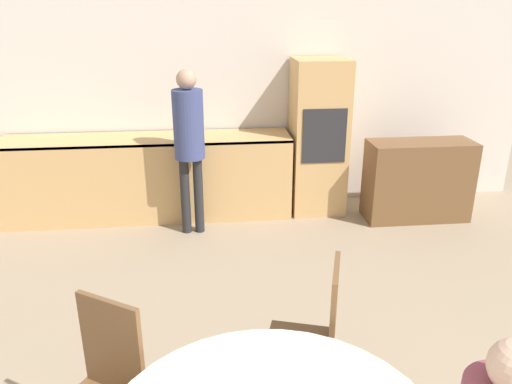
{
  "coord_description": "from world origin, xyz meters",
  "views": [
    {
      "loc": [
        -0.41,
        -0.22,
        2.33
      ],
      "look_at": [
        -0.05,
        3.05,
        1.07
      ],
      "focal_mm": 35.0,
      "sensor_mm": 36.0,
      "label": 1
    }
  ],
  "objects_px": {
    "person_standing": "(189,134)",
    "sideboard": "(418,181)",
    "oven_unit": "(318,137)",
    "chair_far_right": "(317,332)",
    "chair_far_left": "(104,384)"
  },
  "relations": [
    {
      "from": "sideboard",
      "to": "chair_far_right",
      "type": "bearing_deg",
      "value": -123.14
    },
    {
      "from": "oven_unit",
      "to": "chair_far_right",
      "type": "bearing_deg",
      "value": -102.58
    },
    {
      "from": "sideboard",
      "to": "chair_far_left",
      "type": "distance_m",
      "value": 4.19
    },
    {
      "from": "sideboard",
      "to": "person_standing",
      "type": "distance_m",
      "value": 2.61
    },
    {
      "from": "oven_unit",
      "to": "chair_far_left",
      "type": "distance_m",
      "value": 3.88
    },
    {
      "from": "oven_unit",
      "to": "sideboard",
      "type": "bearing_deg",
      "value": -19.95
    },
    {
      "from": "person_standing",
      "to": "sideboard",
      "type": "bearing_deg",
      "value": 2.51
    },
    {
      "from": "chair_far_left",
      "to": "person_standing",
      "type": "bearing_deg",
      "value": 114.61
    },
    {
      "from": "oven_unit",
      "to": "chair_far_left",
      "type": "relative_size",
      "value": 1.8
    },
    {
      "from": "chair_far_right",
      "to": "chair_far_left",
      "type": "bearing_deg",
      "value": -58.27
    },
    {
      "from": "oven_unit",
      "to": "chair_far_left",
      "type": "height_order",
      "value": "oven_unit"
    },
    {
      "from": "oven_unit",
      "to": "person_standing",
      "type": "xyz_separation_m",
      "value": [
        -1.45,
        -0.5,
        0.2
      ]
    },
    {
      "from": "oven_unit",
      "to": "chair_far_right",
      "type": "xyz_separation_m",
      "value": [
        -0.69,
        -3.1,
        -0.34
      ]
    },
    {
      "from": "oven_unit",
      "to": "chair_far_left",
      "type": "xyz_separation_m",
      "value": [
        -1.85,
        -3.39,
        -0.34
      ]
    },
    {
      "from": "chair_far_left",
      "to": "person_standing",
      "type": "xyz_separation_m",
      "value": [
        0.4,
        2.89,
        0.55
      ]
    }
  ]
}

